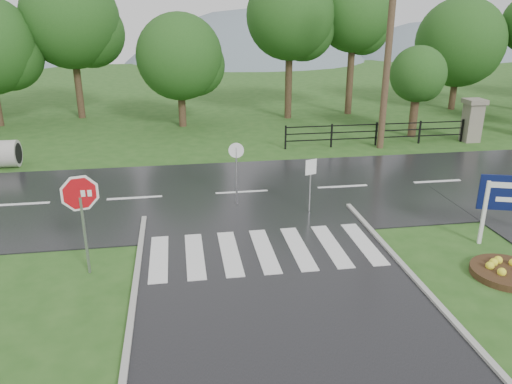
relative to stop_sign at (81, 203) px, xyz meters
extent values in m
plane|color=#28521B|center=(4.81, -4.58, -2.00)|extent=(120.00, 120.00, 0.00)
cube|color=black|center=(4.81, 5.42, -2.00)|extent=(90.00, 8.00, 0.04)
cube|color=silver|center=(1.81, 0.42, -1.94)|extent=(0.50, 2.80, 0.02)
cube|color=silver|center=(2.81, 0.42, -1.94)|extent=(0.50, 2.80, 0.02)
cube|color=silver|center=(3.81, 0.42, -1.94)|extent=(0.50, 2.80, 0.02)
cube|color=silver|center=(4.81, 0.42, -1.94)|extent=(0.50, 2.80, 0.02)
cube|color=silver|center=(5.81, 0.42, -1.94)|extent=(0.50, 2.80, 0.02)
cube|color=silver|center=(6.81, 0.42, -1.94)|extent=(0.50, 2.80, 0.02)
cube|color=silver|center=(7.81, 0.42, -1.94)|extent=(0.50, 2.80, 0.02)
cube|color=gray|center=(17.81, 11.42, -1.00)|extent=(0.80, 0.80, 2.00)
cube|color=#6B6659|center=(17.81, 11.42, 0.12)|extent=(1.00, 1.00, 0.24)
cube|color=black|center=(12.56, 11.42, -1.60)|extent=(9.50, 0.05, 0.05)
cube|color=black|center=(12.56, 11.42, -1.25)|extent=(9.50, 0.05, 0.05)
cube|color=black|center=(12.56, 11.42, -0.90)|extent=(9.50, 0.05, 0.05)
cube|color=black|center=(7.81, 11.42, -1.40)|extent=(0.08, 0.08, 1.20)
cube|color=black|center=(17.31, 11.42, -1.40)|extent=(0.08, 0.08, 1.20)
sphere|color=slate|center=(12.81, 60.42, -19.28)|extent=(48.00, 48.00, 48.00)
sphere|color=slate|center=(40.81, 60.42, -14.96)|extent=(36.00, 36.00, 36.00)
cylinder|color=#9E9B93|center=(-5.17, 10.42, -1.40)|extent=(1.30, 1.20, 1.20)
cube|color=#939399|center=(0.00, 0.00, -0.93)|extent=(0.06, 0.06, 2.14)
cylinder|color=white|center=(0.00, 0.01, 0.25)|extent=(1.25, 0.35, 1.29)
cylinder|color=#AE0C12|center=(0.00, 0.00, 0.25)|extent=(1.09, 0.32, 1.12)
cube|color=silver|center=(11.27, 0.00, -1.02)|extent=(0.12, 0.12, 1.97)
cylinder|color=#332111|center=(10.87, -1.90, -1.91)|extent=(1.84, 1.84, 0.18)
cube|color=#939399|center=(6.83, 3.09, -1.10)|extent=(0.04, 0.04, 1.81)
cube|color=white|center=(6.83, 3.07, -0.33)|extent=(0.41, 0.16, 0.52)
cylinder|color=#939399|center=(4.47, 4.21, -0.93)|extent=(0.06, 0.06, 2.14)
cylinder|color=white|center=(4.47, 4.19, 0.04)|extent=(0.53, 0.11, 0.54)
cylinder|color=#473523|center=(12.60, 10.92, 2.94)|extent=(0.33, 0.33, 9.89)
cylinder|color=#3D2B1C|center=(15.25, 12.92, -0.59)|extent=(0.41, 0.41, 2.82)
sphere|color=#1A4515|center=(15.25, 12.92, 1.38)|extent=(2.95, 2.95, 2.95)
camera|label=1|loc=(2.53, -12.30, 4.60)|focal=35.00mm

